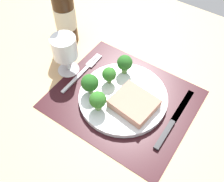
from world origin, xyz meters
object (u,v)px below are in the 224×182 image
object	(u,v)px
steak	(134,103)
wine_glass	(64,50)
fork	(83,72)
plate	(123,97)
knife	(172,123)
wine_bottle	(64,13)

from	to	relation	value
steak	wine_glass	distance (cm)	25.96
fork	wine_glass	world-z (taller)	wine_glass
plate	knife	bearing A→B (deg)	1.95
plate	wine_bottle	xyz separation A→B (cm)	(-30.16, 11.25, 10.09)
knife	wine_bottle	size ratio (longest dim) A/B	0.73
wine_bottle	wine_glass	bearing A→B (deg)	-51.18
steak	fork	bearing A→B (deg)	172.13
steak	knife	xyz separation A→B (cm)	(11.18, 1.97, -2.60)
plate	fork	world-z (taller)	plate
fork	wine_glass	xyz separation A→B (cm)	(-4.64, -1.73, 8.35)
fork	wine_glass	size ratio (longest dim) A/B	1.45
steak	wine_glass	size ratio (longest dim) A/B	0.88
wine_glass	steak	bearing A→B (deg)	-2.55
plate	knife	world-z (taller)	plate
knife	wine_glass	xyz separation A→B (cm)	(-36.48, -0.84, 8.30)
knife	wine_bottle	bearing A→B (deg)	166.58
plate	wine_glass	distance (cm)	22.27
steak	fork	distance (cm)	21.03
steak	wine_glass	xyz separation A→B (cm)	(-25.30, 1.13, 5.70)
plate	fork	bearing A→B (deg)	174.99
plate	steak	world-z (taller)	steak
knife	wine_glass	bearing A→B (deg)	-178.92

